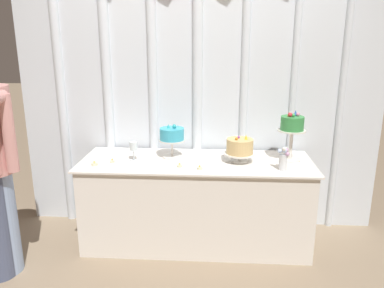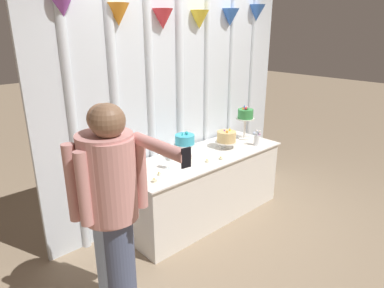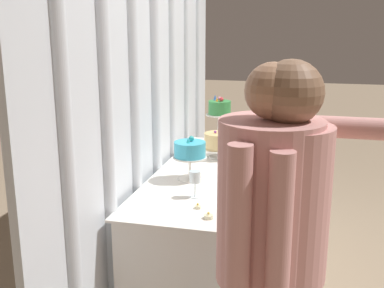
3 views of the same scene
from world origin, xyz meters
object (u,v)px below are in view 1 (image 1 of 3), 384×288
Objects in this scene: tealight_near_right at (180,166)px; tealight_near_left at (112,161)px; flower_vase at (283,159)px; cake_display_rightmost at (292,127)px; tealight_far_right at (200,168)px; cake_display_leftmost at (172,136)px; cake_display_center at (240,147)px; wine_glass at (134,147)px; cake_table at (196,202)px; tealight_far_left at (94,164)px.

tealight_near_left is at bearing 171.92° from tealight_near_right.
cake_display_rightmost is at bearing 68.93° from flower_vase.
tealight_far_right is (-0.75, -0.29, -0.28)m from cake_display_rightmost.
cake_display_rightmost is 1.52m from tealight_near_left.
tealight_near_right is (0.57, -0.08, 0.00)m from tealight_near_left.
cake_display_leftmost is at bearing 19.25° from tealight_near_left.
cake_display_rightmost is 2.14× the size of flower_vase.
wine_glass is at bearing -178.19° from cake_display_center.
cake_table is 11.91× the size of wine_glass.
wine_glass is at bearing 172.41° from flower_vase.
tealight_far_left is at bearing -167.74° from cake_table.
cake_display_rightmost reaches higher than cake_display_leftmost.
cake_display_leftmost is 1.01m from cake_display_rightmost.
tealight_near_left is (-1.49, -0.16, -0.28)m from cake_display_rightmost.
cake_display_leftmost is at bearing 130.34° from tealight_far_right.
tealight_near_right is at bearing 178.38° from flower_vase.
cake_display_center is 6.23× the size of tealight_near_right.
cake_display_leftmost is at bearing 22.96° from tealight_far_left.
tealight_far_left reaches higher than tealight_near_right.
cake_display_center reaches higher than flower_vase.
wine_glass is 0.44m from tealight_near_right.
flower_vase is (-0.10, -0.27, -0.19)m from cake_display_rightmost.
cake_display_rightmost is 0.85m from tealight_far_right.
tealight_far_left is 0.69m from tealight_near_right.
cake_display_rightmost is 1.65m from tealight_far_left.
wine_glass is (-1.31, -0.10, -0.16)m from cake_display_rightmost.
tealight_near_left is (0.12, 0.09, -0.00)m from tealight_far_left.
tealight_far_right is at bearing -159.05° from cake_display_rightmost.
cake_table is at bearing 3.52° from wine_glass.
cake_table is 4.63× the size of cake_display_rightmost.
cake_display_leftmost is at bearing 109.25° from tealight_near_right.
cake_display_leftmost reaches higher than tealight_near_left.
cake_display_rightmost is 10.05× the size of tealight_near_right.
tealight_near_left is at bearing -175.37° from cake_display_center.
cake_display_center is at bearing 18.88° from tealight_near_right.
cake_display_leftmost is 1.13× the size of cake_display_center.
cake_table is 9.89× the size of flower_vase.
tealight_far_left is at bearing -171.16° from cake_display_rightmost.
tealight_far_left is at bearing -144.43° from tealight_near_left.
tealight_near_right reaches higher than cake_table.
cake_display_center is 5.05× the size of tealight_far_left.
flower_vase is 0.82m from tealight_near_right.
cake_display_center is 0.40m from tealight_far_right.
cake_display_leftmost is at bearing 19.63° from wine_glass.
wine_glass is at bearing -160.37° from cake_display_leftmost.
cake_display_leftmost is 0.54m from tealight_near_left.
wine_glass is (-0.88, -0.03, -0.00)m from cake_display_center.
cake_display_center is 0.47m from cake_display_rightmost.
tealight_near_left is at bearing 175.71° from flower_vase.
wine_glass is 4.43× the size of tealight_near_left.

